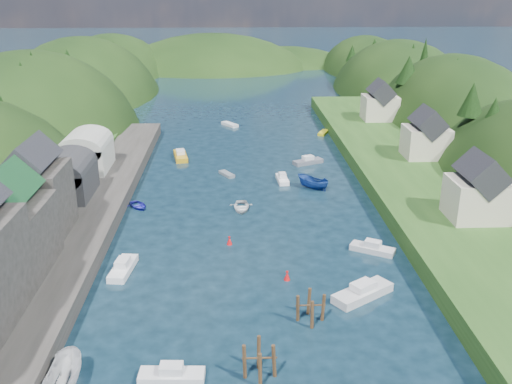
{
  "coord_description": "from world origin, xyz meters",
  "views": [
    {
      "loc": [
        -2.94,
        -41.96,
        30.24
      ],
      "look_at": [
        0.0,
        28.0,
        4.0
      ],
      "focal_mm": 40.0,
      "sensor_mm": 36.0,
      "label": 1
    }
  ],
  "objects_px": {
    "piling_cluster_near": "(259,364)",
    "channel_buoy_near": "(287,276)",
    "channel_buoy_far": "(229,241)",
    "piling_cluster_far": "(310,310)"
  },
  "relations": [
    {
      "from": "piling_cluster_near",
      "to": "piling_cluster_far",
      "type": "height_order",
      "value": "piling_cluster_near"
    },
    {
      "from": "piling_cluster_far",
      "to": "channel_buoy_far",
      "type": "relative_size",
      "value": 3.06
    },
    {
      "from": "piling_cluster_near",
      "to": "channel_buoy_far",
      "type": "relative_size",
      "value": 3.35
    },
    {
      "from": "channel_buoy_near",
      "to": "piling_cluster_near",
      "type": "bearing_deg",
      "value": -103.25
    },
    {
      "from": "piling_cluster_near",
      "to": "channel_buoy_near",
      "type": "relative_size",
      "value": 3.35
    },
    {
      "from": "piling_cluster_near",
      "to": "channel_buoy_far",
      "type": "bearing_deg",
      "value": 95.67
    },
    {
      "from": "piling_cluster_near",
      "to": "channel_buoy_far",
      "type": "height_order",
      "value": "piling_cluster_near"
    },
    {
      "from": "piling_cluster_near",
      "to": "channel_buoy_near",
      "type": "xyz_separation_m",
      "value": [
        3.72,
        15.77,
        -0.79
      ]
    },
    {
      "from": "channel_buoy_near",
      "to": "channel_buoy_far",
      "type": "distance_m",
      "value": 10.9
    },
    {
      "from": "piling_cluster_far",
      "to": "channel_buoy_far",
      "type": "height_order",
      "value": "piling_cluster_far"
    }
  ]
}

